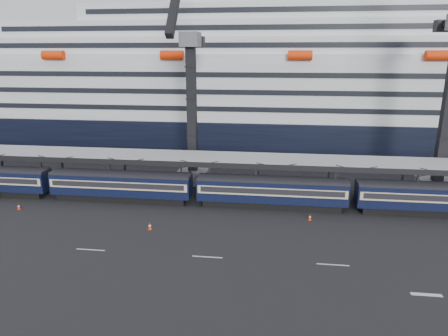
{
  "coord_description": "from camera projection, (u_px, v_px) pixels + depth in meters",
  "views": [
    {
      "loc": [
        -8.03,
        -38.56,
        19.2
      ],
      "look_at": [
        -14.11,
        10.0,
        5.05
      ],
      "focal_mm": 32.0,
      "sensor_mm": 36.0,
      "label": 1
    }
  ],
  "objects": [
    {
      "name": "traffic_cone_d",
      "position": [
        310.0,
        217.0,
        47.54
      ],
      "size": [
        0.38,
        0.38,
        0.75
      ],
      "color": "#F53107",
      "rests_on": "ground"
    },
    {
      "name": "train",
      "position": [
        298.0,
        192.0,
        50.61
      ],
      "size": [
        133.05,
        3.0,
        4.05
      ],
      "color": "black",
      "rests_on": "ground"
    },
    {
      "name": "cruise_ship",
      "position": [
        309.0,
        88.0,
        81.67
      ],
      "size": [
        214.09,
        28.84,
        34.0
      ],
      "color": "black",
      "rests_on": "ground"
    },
    {
      "name": "traffic_cone_c",
      "position": [
        150.0,
        226.0,
        44.97
      ],
      "size": [
        0.43,
        0.43,
        0.87
      ],
      "color": "#F53107",
      "rests_on": "ground"
    },
    {
      "name": "canopy",
      "position": [
        333.0,
        162.0,
        53.02
      ],
      "size": [
        130.0,
        6.25,
        5.53
      ],
      "color": "gray",
      "rests_on": "ground"
    },
    {
      "name": "crane_dark_near",
      "position": [
        191.0,
        105.0,
        57.93
      ],
      "size": [
        4.5,
        17.75,
        35.08
      ],
      "color": "#52565B",
      "rests_on": "ground"
    },
    {
      "name": "ground",
      "position": [
        348.0,
        246.0,
        41.13
      ],
      "size": [
        260.0,
        260.0,
        0.0
      ],
      "primitive_type": "plane",
      "color": "black",
      "rests_on": "ground"
    },
    {
      "name": "traffic_cone_b",
      "position": [
        19.0,
        207.0,
        50.76
      ],
      "size": [
        0.39,
        0.39,
        0.78
      ],
      "color": "#F53107",
      "rests_on": "ground"
    }
  ]
}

